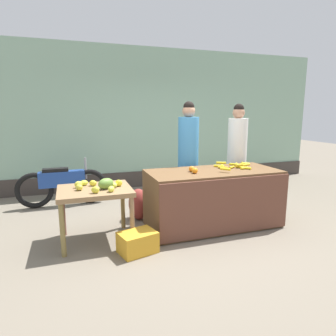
{
  "coord_description": "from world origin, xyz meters",
  "views": [
    {
      "loc": [
        -1.62,
        -3.82,
        1.71
      ],
      "look_at": [
        -0.27,
        0.15,
        0.9
      ],
      "focal_mm": 31.48,
      "sensor_mm": 36.0,
      "label": 1
    }
  ],
  "objects_px": {
    "vendor_woman_blue_shirt": "(188,158)",
    "parked_motorcycle": "(62,184)",
    "vendor_woman_white_shirt": "(237,156)",
    "produce_crate": "(138,242)",
    "produce_sack": "(139,204)"
  },
  "relations": [
    {
      "from": "vendor_woman_blue_shirt",
      "to": "parked_motorcycle",
      "type": "xyz_separation_m",
      "value": [
        -2.04,
        1.07,
        -0.54
      ]
    },
    {
      "from": "vendor_woman_blue_shirt",
      "to": "produce_crate",
      "type": "distance_m",
      "value": 1.84
    },
    {
      "from": "parked_motorcycle",
      "to": "produce_crate",
      "type": "height_order",
      "value": "parked_motorcycle"
    },
    {
      "from": "vendor_woman_blue_shirt",
      "to": "produce_crate",
      "type": "xyz_separation_m",
      "value": [
        -1.15,
        -1.19,
        -0.82
      ]
    },
    {
      "from": "parked_motorcycle",
      "to": "produce_sack",
      "type": "height_order",
      "value": "parked_motorcycle"
    },
    {
      "from": "vendor_woman_white_shirt",
      "to": "produce_crate",
      "type": "relative_size",
      "value": 4.19
    },
    {
      "from": "parked_motorcycle",
      "to": "produce_crate",
      "type": "relative_size",
      "value": 3.64
    },
    {
      "from": "vendor_woman_white_shirt",
      "to": "produce_sack",
      "type": "relative_size",
      "value": 3.68
    },
    {
      "from": "vendor_woman_white_shirt",
      "to": "produce_sack",
      "type": "xyz_separation_m",
      "value": [
        -1.83,
        -0.11,
        -0.68
      ]
    },
    {
      "from": "produce_crate",
      "to": "vendor_woman_blue_shirt",
      "type": "bearing_deg",
      "value": 45.79
    },
    {
      "from": "vendor_woman_blue_shirt",
      "to": "produce_sack",
      "type": "bearing_deg",
      "value": -175.12
    },
    {
      "from": "vendor_woman_blue_shirt",
      "to": "produce_sack",
      "type": "distance_m",
      "value": 1.12
    },
    {
      "from": "vendor_woman_blue_shirt",
      "to": "parked_motorcycle",
      "type": "distance_m",
      "value": 2.36
    },
    {
      "from": "produce_crate",
      "to": "parked_motorcycle",
      "type": "bearing_deg",
      "value": 111.41
    },
    {
      "from": "vendor_woman_white_shirt",
      "to": "parked_motorcycle",
      "type": "distance_m",
      "value": 3.21
    }
  ]
}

